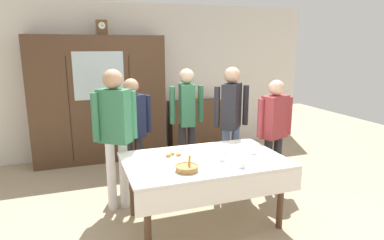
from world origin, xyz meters
name	(u,v)px	position (x,y,z in m)	size (l,w,h in m)	color
ground_plane	(198,213)	(0.00, 0.00, 0.00)	(12.00, 12.00, 0.00)	tan
back_wall	(147,80)	(0.00, 2.65, 1.35)	(6.40, 0.10, 2.70)	silver
dining_table	(205,168)	(0.00, -0.24, 0.66)	(1.75, 1.10, 0.75)	#4C3321
wall_cabinet	(99,100)	(-0.90, 2.35, 1.07)	(2.20, 0.46, 2.13)	#4C3321
mantel_clock	(102,27)	(-0.79, 2.35, 2.25)	(0.18, 0.11, 0.24)	brown
bookshelf_low	(195,125)	(0.86, 2.41, 0.47)	(1.01, 0.35, 0.95)	#4C3321
book_stack	(195,98)	(0.86, 2.40, 0.99)	(0.15, 0.20, 0.09)	#664C7A
tea_cup_mid_right	(254,152)	(0.59, -0.26, 0.78)	(0.13, 0.13, 0.06)	white
tea_cup_mid_left	(242,166)	(0.25, -0.60, 0.78)	(0.13, 0.13, 0.06)	white
tea_cup_far_left	(223,159)	(0.16, -0.34, 0.78)	(0.13, 0.13, 0.06)	white
tea_cup_far_right	(224,152)	(0.28, -0.13, 0.78)	(0.13, 0.13, 0.06)	silver
bread_basket	(187,168)	(-0.30, -0.49, 0.79)	(0.24, 0.24, 0.16)	#9E7542
pastry_plate	(174,156)	(-0.31, -0.05, 0.77)	(0.28, 0.28, 0.05)	white
spoon_center	(209,147)	(0.20, 0.15, 0.76)	(0.12, 0.02, 0.01)	silver
spoon_back_edge	(144,154)	(-0.60, 0.15, 0.76)	(0.12, 0.02, 0.01)	silver
person_behind_table_right	(133,123)	(-0.58, 1.00, 0.93)	(0.52, 0.41, 1.54)	#232328
person_beside_shelf	(274,126)	(1.19, 0.26, 0.92)	(0.52, 0.32, 1.53)	#232328
person_behind_table_left	(231,114)	(0.75, 0.66, 1.03)	(0.52, 0.40, 1.69)	slate
person_by_cabinet	(187,112)	(0.26, 1.16, 1.00)	(0.52, 0.39, 1.64)	#232328
person_near_right_end	(115,126)	(-0.87, 0.46, 1.05)	(0.52, 0.38, 1.71)	silver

